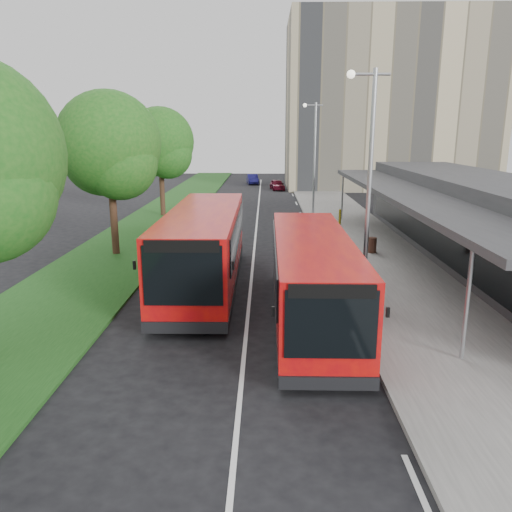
{
  "coord_description": "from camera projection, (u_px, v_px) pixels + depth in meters",
  "views": [
    {
      "loc": [
        0.58,
        -15.5,
        6.11
      ],
      "look_at": [
        0.23,
        2.92,
        1.5
      ],
      "focal_mm": 35.0,
      "sensor_mm": 36.0,
      "label": 1
    }
  ],
  "objects": [
    {
      "name": "lamp_post_near",
      "position": [
        367.0,
        173.0,
        17.25
      ],
      "size": [
        1.44,
        0.28,
        8.0
      ],
      "color": "#999DA1",
      "rests_on": "pavement"
    },
    {
      "name": "bollard",
      "position": [
        340.0,
        217.0,
        32.86
      ],
      "size": [
        0.18,
        0.18,
        0.99
      ],
      "primitive_type": "cylinder",
      "rotation": [
        0.0,
        0.0,
        -0.17
      ],
      "color": "yellow",
      "rests_on": "pavement"
    },
    {
      "name": "ground",
      "position": [
        247.0,
        321.0,
        16.53
      ],
      "size": [
        120.0,
        120.0,
        0.0
      ],
      "primitive_type": "plane",
      "color": "black",
      "rests_on": "ground"
    },
    {
      "name": "car_near",
      "position": [
        277.0,
        185.0,
        53.72
      ],
      "size": [
        1.77,
        3.43,
        1.12
      ],
      "primitive_type": "imported",
      "rotation": [
        0.0,
        0.0,
        0.14
      ],
      "color": "maroon",
      "rests_on": "ground"
    },
    {
      "name": "grass_verge",
      "position": [
        161.0,
        218.0,
        36.05
      ],
      "size": [
        5.0,
        80.0,
        0.1
      ],
      "primitive_type": "cube",
      "color": "#184315",
      "rests_on": "ground"
    },
    {
      "name": "station_building",
      "position": [
        482.0,
        220.0,
        23.6
      ],
      "size": [
        7.7,
        26.0,
        4.0
      ],
      "color": "#2D2D2F",
      "rests_on": "ground"
    },
    {
      "name": "kerb_dashes",
      "position": [
        304.0,
        221.0,
        34.9
      ],
      "size": [
        0.12,
        56.0,
        0.01
      ],
      "color": "silver",
      "rests_on": "ground"
    },
    {
      "name": "pavement",
      "position": [
        341.0,
        218.0,
        35.8
      ],
      "size": [
        5.0,
        80.0,
        0.15
      ],
      "primitive_type": "cube",
      "color": "slate",
      "rests_on": "ground"
    },
    {
      "name": "bus_second",
      "position": [
        204.0,
        248.0,
        19.92
      ],
      "size": [
        2.99,
        11.04,
        3.12
      ],
      "rotation": [
        0.0,
        0.0,
        0.01
      ],
      "color": "red",
      "rests_on": "ground"
    },
    {
      "name": "car_far",
      "position": [
        253.0,
        179.0,
        59.79
      ],
      "size": [
        1.63,
        3.61,
        1.15
      ],
      "primitive_type": "imported",
      "rotation": [
        0.0,
        0.0,
        0.12
      ],
      "color": "navy",
      "rests_on": "ground"
    },
    {
      "name": "bus_main",
      "position": [
        312.0,
        279.0,
        16.24
      ],
      "size": [
        2.72,
        10.02,
        2.83
      ],
      "rotation": [
        0.0,
        0.0,
        -0.0
      ],
      "color": "red",
      "rests_on": "ground"
    },
    {
      "name": "lane_centre_line",
      "position": [
        256.0,
        232.0,
        31.08
      ],
      "size": [
        0.12,
        70.0,
        0.01
      ],
      "primitive_type": "cube",
      "color": "silver",
      "rests_on": "ground"
    },
    {
      "name": "tree_mid",
      "position": [
        109.0,
        150.0,
        24.17
      ],
      "size": [
        5.03,
        5.03,
        8.08
      ],
      "color": "#331F14",
      "rests_on": "ground"
    },
    {
      "name": "lamp_post_far",
      "position": [
        314.0,
        151.0,
        36.65
      ],
      "size": [
        1.44,
        0.28,
        8.0
      ],
      "color": "#999DA1",
      "rests_on": "pavement"
    },
    {
      "name": "litter_bin",
      "position": [
        372.0,
        245.0,
        25.21
      ],
      "size": [
        0.44,
        0.44,
        0.77
      ],
      "primitive_type": "cylinder",
      "rotation": [
        0.0,
        0.0,
        0.02
      ],
      "color": "#3D2319",
      "rests_on": "pavement"
    },
    {
      "name": "office_block",
      "position": [
        388.0,
        105.0,
        54.83
      ],
      "size": [
        22.0,
        12.0,
        18.0
      ],
      "primitive_type": "cube",
      "color": "#C2B188",
      "rests_on": "ground"
    },
    {
      "name": "tree_far",
      "position": [
        160.0,
        146.0,
        35.85
      ],
      "size": [
        4.9,
        4.9,
        7.87
      ],
      "color": "#331F14",
      "rests_on": "ground"
    }
  ]
}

